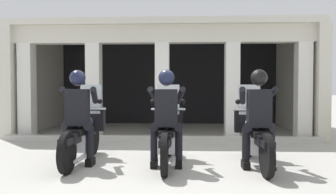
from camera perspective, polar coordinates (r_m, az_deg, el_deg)
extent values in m
plane|color=#A8A59E|center=(8.88, 0.90, -6.65)|extent=(80.00, 80.00, 0.00)
cube|color=black|center=(11.72, 0.07, 2.40)|extent=(8.02, 0.24, 2.84)
cube|color=beige|center=(8.42, -1.00, 10.80)|extent=(8.02, 0.36, 0.44)
cube|color=beige|center=(10.07, -0.40, 11.06)|extent=(8.02, 3.95, 0.16)
cube|color=beige|center=(10.88, -21.44, 2.31)|extent=(0.30, 3.95, 2.84)
cube|color=beige|center=(10.49, 21.47, 2.33)|extent=(0.30, 3.95, 2.84)
cube|color=silver|center=(9.24, -23.28, 1.01)|extent=(0.35, 0.36, 2.40)
cube|color=silver|center=(8.62, -12.72, 1.07)|extent=(0.35, 0.36, 2.40)
cube|color=silver|center=(8.32, -1.00, 1.09)|extent=(0.35, 0.36, 2.40)
cube|color=silver|center=(8.40, 11.04, 1.06)|extent=(0.35, 0.36, 2.40)
cube|color=silver|center=(8.82, 22.39, 0.99)|extent=(0.35, 0.36, 2.40)
cube|color=#B7B5AD|center=(7.92, -1.22, -7.24)|extent=(7.62, 0.24, 0.12)
cylinder|color=black|center=(6.52, -12.94, -6.96)|extent=(0.09, 0.64, 0.64)
cylinder|color=black|center=(5.21, -17.14, -9.25)|extent=(0.09, 0.64, 0.64)
cube|color=black|center=(6.49, -12.95, -5.15)|extent=(0.14, 0.44, 0.08)
cube|color=silver|center=(5.80, -14.95, -7.58)|extent=(0.28, 0.44, 0.28)
cube|color=black|center=(5.83, -14.81, -6.24)|extent=(0.18, 1.24, 0.16)
ellipsoid|color=#1E2338|center=(6.02, -14.20, -4.26)|extent=(0.26, 0.48, 0.22)
cube|color=black|center=(5.65, -15.37, -5.79)|extent=(0.24, 0.52, 0.10)
cube|color=black|center=(5.23, -16.94, -7.24)|extent=(0.16, 0.48, 0.10)
cylinder|color=silver|center=(6.43, -13.10, -4.93)|extent=(0.05, 0.24, 0.53)
cube|color=black|center=(6.36, -13.26, -3.74)|extent=(0.52, 0.16, 0.44)
sphere|color=silver|center=(6.45, -13.01, -3.48)|extent=(0.18, 0.18, 0.18)
cube|color=silver|center=(6.31, -13.33, -0.37)|extent=(0.40, 0.14, 0.54)
cylinder|color=silver|center=(6.25, -13.52, -2.00)|extent=(0.62, 0.04, 0.04)
cylinder|color=silver|center=(5.47, -14.84, -10.21)|extent=(0.07, 0.55, 0.07)
cube|color=black|center=(5.59, -15.47, -1.75)|extent=(0.36, 0.22, 0.60)
cube|color=black|center=(5.70, -15.10, -1.47)|extent=(0.05, 0.02, 0.32)
sphere|color=tan|center=(5.60, -15.45, 2.92)|extent=(0.21, 0.21, 0.21)
sphere|color=#191E38|center=(5.60, -15.45, 3.22)|extent=(0.26, 0.26, 0.26)
cylinder|color=black|center=(5.60, -14.01, -4.92)|extent=(0.26, 0.29, 0.17)
cylinder|color=black|center=(5.62, -13.40, -7.72)|extent=(0.12, 0.12, 0.53)
cube|color=black|center=(5.69, -13.34, -10.93)|extent=(0.11, 0.26, 0.12)
cylinder|color=black|center=(5.68, -16.73, -4.84)|extent=(0.26, 0.29, 0.17)
cylinder|color=black|center=(5.74, -17.27, -7.55)|extent=(0.12, 0.12, 0.53)
cube|color=black|center=(5.81, -17.20, -10.69)|extent=(0.11, 0.26, 0.12)
cylinder|color=black|center=(5.74, -12.68, 0.27)|extent=(0.19, 0.48, 0.31)
sphere|color=black|center=(5.94, -11.77, -0.74)|extent=(0.09, 0.09, 0.09)
cylinder|color=black|center=(5.87, -16.83, 0.27)|extent=(0.19, 0.48, 0.31)
sphere|color=black|center=(6.09, -16.51, -0.71)|extent=(0.09, 0.09, 0.09)
cylinder|color=black|center=(6.23, 0.14, -7.33)|extent=(0.09, 0.64, 0.64)
cylinder|color=black|center=(4.85, -0.60, -9.98)|extent=(0.09, 0.64, 0.64)
cube|color=black|center=(6.20, 0.14, -5.43)|extent=(0.14, 0.44, 0.08)
cube|color=silver|center=(5.48, -0.21, -8.07)|extent=(0.28, 0.44, 0.28)
cube|color=black|center=(5.51, -0.18, -6.65)|extent=(0.18, 1.24, 0.16)
ellipsoid|color=black|center=(5.70, -0.07, -4.53)|extent=(0.26, 0.48, 0.22)
cube|color=black|center=(5.32, -0.28, -6.19)|extent=(0.24, 0.52, 0.10)
cube|color=black|center=(4.88, -0.56, -7.81)|extent=(0.16, 0.48, 0.10)
cylinder|color=silver|center=(6.13, 0.12, -5.21)|extent=(0.05, 0.24, 0.53)
cube|color=black|center=(6.06, 0.09, -3.97)|extent=(0.52, 0.16, 0.44)
sphere|color=silver|center=(6.16, 0.13, -3.68)|extent=(0.18, 0.18, 0.18)
cube|color=silver|center=(6.01, 0.08, -0.43)|extent=(0.40, 0.14, 0.54)
cylinder|color=silver|center=(5.94, 0.05, -2.14)|extent=(0.62, 0.04, 0.04)
cylinder|color=silver|center=(5.17, 0.95, -10.87)|extent=(0.07, 0.55, 0.07)
cube|color=black|center=(5.26, -0.29, -1.91)|extent=(0.36, 0.22, 0.60)
cube|color=black|center=(5.38, -0.22, -1.61)|extent=(0.05, 0.02, 0.32)
sphere|color=#936B51|center=(5.27, -0.28, 3.05)|extent=(0.21, 0.21, 0.21)
sphere|color=#191E38|center=(5.27, -0.28, 3.38)|extent=(0.26, 0.26, 0.26)
cylinder|color=black|center=(5.30, 1.24, -5.24)|extent=(0.26, 0.29, 0.17)
cylinder|color=black|center=(5.34, 1.89, -8.17)|extent=(0.12, 0.12, 0.53)
cube|color=black|center=(5.42, 1.88, -11.53)|extent=(0.11, 0.26, 0.12)
cylinder|color=black|center=(5.32, -1.79, -5.22)|extent=(0.26, 0.29, 0.17)
cylinder|color=black|center=(5.36, -2.43, -8.13)|extent=(0.12, 0.12, 0.53)
cube|color=black|center=(5.44, -2.42, -11.49)|extent=(0.11, 0.26, 0.12)
cylinder|color=black|center=(5.47, 2.14, 0.23)|extent=(0.19, 0.48, 0.31)
sphere|color=black|center=(5.69, 2.56, -0.81)|extent=(0.09, 0.09, 0.09)
cylinder|color=black|center=(5.50, -2.46, 0.24)|extent=(0.19, 0.48, 0.31)
sphere|color=black|center=(5.71, -2.67, -0.80)|extent=(0.09, 0.09, 0.09)
cylinder|color=black|center=(6.32, 13.66, -7.24)|extent=(0.09, 0.64, 0.64)
cylinder|color=black|center=(4.98, 16.78, -9.75)|extent=(0.09, 0.64, 0.64)
cube|color=black|center=(6.29, 13.68, -5.37)|extent=(0.14, 0.44, 0.08)
cube|color=silver|center=(5.59, 15.15, -7.94)|extent=(0.28, 0.44, 0.28)
cube|color=black|center=(5.62, 15.05, -6.55)|extent=(0.18, 1.24, 0.16)
ellipsoid|color=#B2B2B7|center=(5.81, 14.60, -4.48)|extent=(0.26, 0.48, 0.22)
cube|color=black|center=(5.44, 15.46, -6.09)|extent=(0.24, 0.52, 0.10)
cube|color=black|center=(5.00, 16.63, -7.65)|extent=(0.16, 0.48, 0.10)
cylinder|color=silver|center=(6.23, 13.79, -5.15)|extent=(0.05, 0.24, 0.53)
cube|color=black|center=(6.16, 13.91, -3.93)|extent=(0.52, 0.16, 0.44)
sphere|color=silver|center=(6.25, 13.73, -3.65)|extent=(0.18, 0.18, 0.18)
cube|color=silver|center=(6.11, 13.97, -0.44)|extent=(0.40, 0.14, 0.54)
cylinder|color=silver|center=(6.04, 14.10, -2.13)|extent=(0.62, 0.04, 0.04)
cylinder|color=silver|center=(5.32, 17.24, -10.59)|extent=(0.07, 0.55, 0.07)
cube|color=black|center=(5.38, 15.55, -1.89)|extent=(0.36, 0.22, 0.60)
cube|color=black|center=(5.49, 15.27, -1.60)|extent=(0.05, 0.02, 0.32)
sphere|color=tan|center=(5.38, 15.54, 2.96)|extent=(0.21, 0.21, 0.21)
sphere|color=black|center=(5.39, 15.55, 3.28)|extent=(0.26, 0.26, 0.26)
cylinder|color=black|center=(5.46, 16.91, -5.12)|extent=(0.26, 0.29, 0.17)
cylinder|color=black|center=(5.51, 17.49, -7.95)|extent=(0.12, 0.12, 0.53)
cube|color=black|center=(5.59, 17.43, -11.22)|extent=(0.11, 0.26, 0.12)
cylinder|color=black|center=(5.39, 14.02, -5.17)|extent=(0.26, 0.29, 0.17)
cylinder|color=black|center=(5.42, 13.36, -8.07)|extent=(0.12, 0.12, 0.53)
cube|color=black|center=(5.50, 13.32, -11.39)|extent=(0.11, 0.26, 0.12)
cylinder|color=black|center=(5.64, 17.22, 0.20)|extent=(0.19, 0.48, 0.31)
sphere|color=black|center=(5.86, 17.08, -0.82)|extent=(0.09, 0.09, 0.09)
cylinder|color=black|center=(5.55, 12.82, 0.21)|extent=(0.19, 0.48, 0.31)
sphere|color=black|center=(5.75, 12.05, -0.82)|extent=(0.09, 0.09, 0.09)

